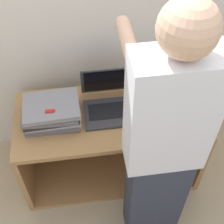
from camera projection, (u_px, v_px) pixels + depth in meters
name	position (u px, v px, depth m)	size (l,w,h in m)	color
ground_plane	(116.00, 200.00, 2.42)	(12.00, 12.00, 0.00)	tan
wall_back	(101.00, 11.00, 2.01)	(8.00, 0.05, 2.40)	silver
cart	(109.00, 136.00, 2.43)	(1.31, 0.62, 0.66)	#A87A47
laptop_open	(109.00, 102.00, 2.13)	(0.36, 0.36, 0.28)	#333338
laptop_stack_left	(52.00, 112.00, 2.04)	(0.38, 0.29, 0.16)	slate
laptop_stack_right	(166.00, 103.00, 2.13)	(0.37, 0.29, 0.11)	#232326
person	(162.00, 152.00, 1.64)	(0.40, 0.54, 1.76)	#2D3342
inventory_tag	(50.00, 111.00, 1.94)	(0.06, 0.02, 0.01)	red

